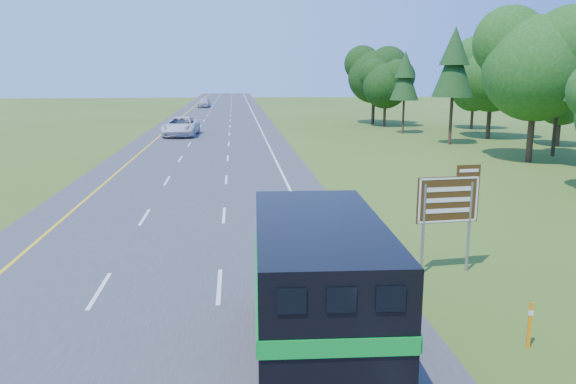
{
  "coord_description": "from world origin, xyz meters",
  "views": [
    {
      "loc": [
        2.4,
        -5.72,
        6.59
      ],
      "look_at": [
        4.59,
        17.24,
        1.68
      ],
      "focal_mm": 35.0,
      "sensor_mm": 36.0,
      "label": 1
    }
  ],
  "objects_px": {
    "white_suv": "(181,126)",
    "exit_sign": "(449,204)",
    "horse_truck": "(315,287)",
    "far_car": "(204,103)"
  },
  "relations": [
    {
      "from": "horse_truck",
      "to": "white_suv",
      "type": "height_order",
      "value": "horse_truck"
    },
    {
      "from": "white_suv",
      "to": "far_car",
      "type": "bearing_deg",
      "value": 93.36
    },
    {
      "from": "white_suv",
      "to": "far_car",
      "type": "distance_m",
      "value": 50.19
    },
    {
      "from": "white_suv",
      "to": "exit_sign",
      "type": "bearing_deg",
      "value": -70.37
    },
    {
      "from": "white_suv",
      "to": "exit_sign",
      "type": "xyz_separation_m",
      "value": [
        12.61,
        -42.9,
        1.33
      ]
    },
    {
      "from": "white_suv",
      "to": "exit_sign",
      "type": "relative_size",
      "value": 1.97
    },
    {
      "from": "horse_truck",
      "to": "far_car",
      "type": "relative_size",
      "value": 1.59
    },
    {
      "from": "far_car",
      "to": "exit_sign",
      "type": "bearing_deg",
      "value": -77.78
    },
    {
      "from": "horse_truck",
      "to": "far_car",
      "type": "xyz_separation_m",
      "value": [
        -7.43,
        98.92,
        -1.05
      ]
    },
    {
      "from": "white_suv",
      "to": "horse_truck",
      "type": "bearing_deg",
      "value": -78.19
    }
  ]
}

